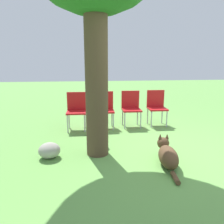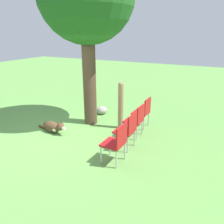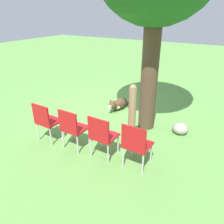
{
  "view_description": "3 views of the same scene",
  "coord_description": "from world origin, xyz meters",
  "px_view_note": "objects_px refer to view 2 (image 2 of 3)",
  "views": [
    {
      "loc": [
        -3.44,
        1.34,
        1.55
      ],
      "look_at": [
        0.92,
        0.78,
        0.54
      ],
      "focal_mm": 35.0,
      "sensor_mm": 36.0,
      "label": 1
    },
    {
      "loc": [
        3.43,
        -3.99,
        2.56
      ],
      "look_at": [
        1.06,
        0.65,
        0.65
      ],
      "focal_mm": 35.0,
      "sensor_mm": 36.0,
      "label": 2
    },
    {
      "loc": [
        4.52,
        2.73,
        2.56
      ],
      "look_at": [
        0.92,
        0.67,
        0.61
      ],
      "focal_mm": 35.0,
      "sensor_mm": 36.0,
      "label": 3
    }
  ],
  "objects_px": {
    "red_chair_2": "(136,119)",
    "red_chair_3": "(143,111)",
    "red_chair_1": "(128,129)",
    "red_chair_0": "(117,141)",
    "dog": "(53,127)",
    "fence_post": "(121,105)"
  },
  "relations": [
    {
      "from": "red_chair_0",
      "to": "red_chair_2",
      "type": "distance_m",
      "value": 1.32
    },
    {
      "from": "red_chair_0",
      "to": "red_chair_1",
      "type": "distance_m",
      "value": 0.66
    },
    {
      "from": "red_chair_0",
      "to": "red_chair_1",
      "type": "bearing_deg",
      "value": -84.59
    },
    {
      "from": "red_chair_1",
      "to": "red_chair_2",
      "type": "distance_m",
      "value": 0.66
    },
    {
      "from": "fence_post",
      "to": "red_chair_3",
      "type": "relative_size",
      "value": 1.55
    },
    {
      "from": "fence_post",
      "to": "red_chair_3",
      "type": "height_order",
      "value": "fence_post"
    },
    {
      "from": "fence_post",
      "to": "red_chair_0",
      "type": "xyz_separation_m",
      "value": [
        0.67,
        -1.63,
        -0.18
      ]
    },
    {
      "from": "fence_post",
      "to": "red_chair_2",
      "type": "relative_size",
      "value": 1.55
    },
    {
      "from": "red_chair_3",
      "to": "red_chair_1",
      "type": "bearing_deg",
      "value": 95.41
    },
    {
      "from": "red_chair_1",
      "to": "red_chair_3",
      "type": "bearing_deg",
      "value": -84.59
    },
    {
      "from": "red_chair_3",
      "to": "dog",
      "type": "bearing_deg",
      "value": 36.79
    },
    {
      "from": "dog",
      "to": "red_chair_3",
      "type": "relative_size",
      "value": 1.23
    },
    {
      "from": "fence_post",
      "to": "red_chair_1",
      "type": "height_order",
      "value": "fence_post"
    },
    {
      "from": "red_chair_1",
      "to": "red_chair_3",
      "type": "xyz_separation_m",
      "value": [
        -0.08,
        1.32,
        0.0
      ]
    },
    {
      "from": "red_chair_0",
      "to": "dog",
      "type": "bearing_deg",
      "value": -12.19
    },
    {
      "from": "fence_post",
      "to": "red_chair_3",
      "type": "distance_m",
      "value": 0.67
    },
    {
      "from": "red_chair_1",
      "to": "red_chair_2",
      "type": "relative_size",
      "value": 1.0
    },
    {
      "from": "red_chair_0",
      "to": "red_chair_3",
      "type": "distance_m",
      "value": 1.98
    },
    {
      "from": "red_chair_1",
      "to": "red_chair_3",
      "type": "relative_size",
      "value": 1.0
    },
    {
      "from": "fence_post",
      "to": "red_chair_1",
      "type": "bearing_deg",
      "value": -57.02
    },
    {
      "from": "red_chair_2",
      "to": "red_chair_3",
      "type": "relative_size",
      "value": 1.0
    },
    {
      "from": "red_chair_1",
      "to": "red_chair_3",
      "type": "height_order",
      "value": "same"
    }
  ]
}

